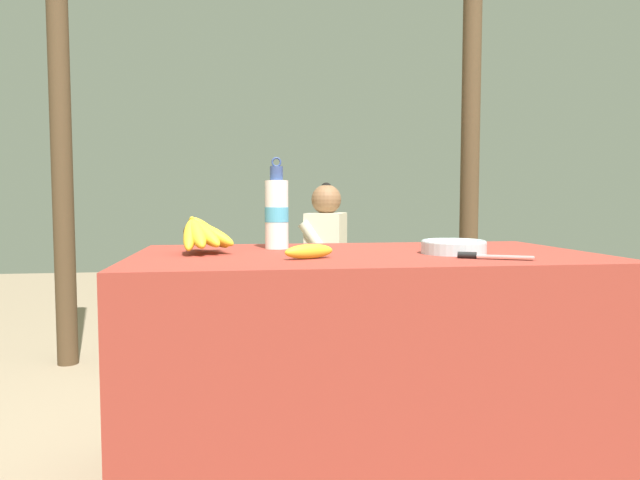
{
  "coord_description": "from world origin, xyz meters",
  "views": [
    {
      "loc": [
        -0.41,
        -1.83,
        0.96
      ],
      "look_at": [
        -0.14,
        0.05,
        0.82
      ],
      "focal_mm": 32.0,
      "sensor_mm": 36.0,
      "label": 1
    }
  ],
  "objects_px": {
    "banana_bunch_ripe": "(202,233)",
    "support_post_near": "(61,133)",
    "water_bottle": "(277,212)",
    "seated_vendor": "(318,259)",
    "loose_banana_front": "(309,251)",
    "banana_bunch_green": "(206,281)",
    "wooden_bench": "(279,302)",
    "knife": "(484,256)",
    "support_post_far": "(470,140)",
    "serving_bowl": "(453,246)"
  },
  "relations": [
    {
      "from": "wooden_bench",
      "to": "water_bottle",
      "type": "bearing_deg",
      "value": -94.23
    },
    {
      "from": "wooden_bench",
      "to": "support_post_far",
      "type": "xyz_separation_m",
      "value": [
        1.22,
        0.16,
        0.97
      ]
    },
    {
      "from": "seated_vendor",
      "to": "loose_banana_front",
      "type": "bearing_deg",
      "value": 99.42
    },
    {
      "from": "banana_bunch_ripe",
      "to": "banana_bunch_green",
      "type": "height_order",
      "value": "banana_bunch_ripe"
    },
    {
      "from": "support_post_far",
      "to": "knife",
      "type": "bearing_deg",
      "value": -111.53
    },
    {
      "from": "banana_bunch_ripe",
      "to": "seated_vendor",
      "type": "relative_size",
      "value": 0.29
    },
    {
      "from": "banana_bunch_ripe",
      "to": "banana_bunch_green",
      "type": "relative_size",
      "value": 1.13
    },
    {
      "from": "knife",
      "to": "support_post_near",
      "type": "height_order",
      "value": "support_post_near"
    },
    {
      "from": "knife",
      "to": "support_post_far",
      "type": "relative_size",
      "value": 0.08
    },
    {
      "from": "loose_banana_front",
      "to": "support_post_near",
      "type": "xyz_separation_m",
      "value": [
        -1.2,
        1.78,
        0.53
      ]
    },
    {
      "from": "serving_bowl",
      "to": "loose_banana_front",
      "type": "relative_size",
      "value": 1.25
    },
    {
      "from": "banana_bunch_ripe",
      "to": "banana_bunch_green",
      "type": "xyz_separation_m",
      "value": [
        -0.07,
        1.4,
        -0.35
      ]
    },
    {
      "from": "knife",
      "to": "support_post_near",
      "type": "relative_size",
      "value": 0.08
    },
    {
      "from": "wooden_bench",
      "to": "seated_vendor",
      "type": "bearing_deg",
      "value": -4.09
    },
    {
      "from": "banana_bunch_ripe",
      "to": "water_bottle",
      "type": "bearing_deg",
      "value": 29.65
    },
    {
      "from": "banana_bunch_ripe",
      "to": "seated_vendor",
      "type": "xyz_separation_m",
      "value": [
        0.57,
        1.38,
        -0.24
      ]
    },
    {
      "from": "knife",
      "to": "wooden_bench",
      "type": "distance_m",
      "value": 1.82
    },
    {
      "from": "water_bottle",
      "to": "loose_banana_front",
      "type": "bearing_deg",
      "value": -79.11
    },
    {
      "from": "seated_vendor",
      "to": "support_post_far",
      "type": "bearing_deg",
      "value": -151.53
    },
    {
      "from": "wooden_bench",
      "to": "knife",
      "type": "bearing_deg",
      "value": -73.93
    },
    {
      "from": "banana_bunch_green",
      "to": "banana_bunch_ripe",
      "type": "bearing_deg",
      "value": -87.27
    },
    {
      "from": "loose_banana_front",
      "to": "wooden_bench",
      "type": "distance_m",
      "value": 1.68
    },
    {
      "from": "water_bottle",
      "to": "knife",
      "type": "distance_m",
      "value": 0.74
    },
    {
      "from": "serving_bowl",
      "to": "wooden_bench",
      "type": "bearing_deg",
      "value": 106.88
    },
    {
      "from": "wooden_bench",
      "to": "support_post_near",
      "type": "relative_size",
      "value": 0.6
    },
    {
      "from": "wooden_bench",
      "to": "support_post_far",
      "type": "height_order",
      "value": "support_post_far"
    },
    {
      "from": "banana_bunch_green",
      "to": "loose_banana_front",
      "type": "bearing_deg",
      "value": -76.41
    },
    {
      "from": "banana_bunch_ripe",
      "to": "loose_banana_front",
      "type": "relative_size",
      "value": 1.85
    },
    {
      "from": "banana_bunch_ripe",
      "to": "wooden_bench",
      "type": "height_order",
      "value": "banana_bunch_ripe"
    },
    {
      "from": "loose_banana_front",
      "to": "support_post_near",
      "type": "height_order",
      "value": "support_post_near"
    },
    {
      "from": "loose_banana_front",
      "to": "support_post_near",
      "type": "distance_m",
      "value": 2.21
    },
    {
      "from": "seated_vendor",
      "to": "wooden_bench",
      "type": "bearing_deg",
      "value": 14.15
    },
    {
      "from": "water_bottle",
      "to": "seated_vendor",
      "type": "height_order",
      "value": "water_bottle"
    },
    {
      "from": "banana_bunch_ripe",
      "to": "knife",
      "type": "distance_m",
      "value": 0.89
    },
    {
      "from": "knife",
      "to": "support_post_far",
      "type": "distance_m",
      "value": 2.07
    },
    {
      "from": "banana_bunch_ripe",
      "to": "wooden_bench",
      "type": "bearing_deg",
      "value": 76.05
    },
    {
      "from": "loose_banana_front",
      "to": "knife",
      "type": "distance_m",
      "value": 0.52
    },
    {
      "from": "banana_bunch_ripe",
      "to": "support_post_near",
      "type": "distance_m",
      "value": 1.85
    },
    {
      "from": "knife",
      "to": "water_bottle",
      "type": "bearing_deg",
      "value": 168.61
    },
    {
      "from": "serving_bowl",
      "to": "banana_bunch_green",
      "type": "bearing_deg",
      "value": 119.86
    },
    {
      "from": "banana_bunch_ripe",
      "to": "loose_banana_front",
      "type": "xyz_separation_m",
      "value": [
        0.33,
        -0.22,
        -0.04
      ]
    },
    {
      "from": "wooden_bench",
      "to": "banana_bunch_green",
      "type": "relative_size",
      "value": 5.82
    },
    {
      "from": "loose_banana_front",
      "to": "banana_bunch_green",
      "type": "xyz_separation_m",
      "value": [
        -0.39,
        1.62,
        -0.31
      ]
    },
    {
      "from": "support_post_near",
      "to": "support_post_far",
      "type": "bearing_deg",
      "value": 0.0
    },
    {
      "from": "seated_vendor",
      "to": "banana_bunch_green",
      "type": "bearing_deg",
      "value": 16.69
    },
    {
      "from": "knife",
      "to": "seated_vendor",
      "type": "distance_m",
      "value": 1.71
    },
    {
      "from": "banana_bunch_ripe",
      "to": "wooden_bench",
      "type": "relative_size",
      "value": 0.19
    },
    {
      "from": "water_bottle",
      "to": "wooden_bench",
      "type": "height_order",
      "value": "water_bottle"
    },
    {
      "from": "serving_bowl",
      "to": "wooden_bench",
      "type": "height_order",
      "value": "serving_bowl"
    },
    {
      "from": "knife",
      "to": "wooden_bench",
      "type": "bearing_deg",
      "value": 132.24
    }
  ]
}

